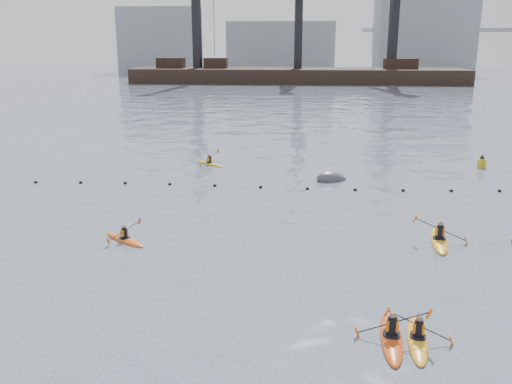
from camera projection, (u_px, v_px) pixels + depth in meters
float_line at (284, 187)px, 34.78m from camera, size 33.24×0.73×0.24m
barge_pier at (297, 74)px, 118.17m from camera, size 72.00×19.30×29.50m
skyline at (306, 39)px, 154.63m from camera, size 141.00×28.00×22.00m
kayaker_0 at (391, 336)px, 17.20m from camera, size 2.36×3.44×1.31m
kayaker_1 at (418, 338)px, 17.12m from camera, size 2.16×3.18×1.20m
kayaker_2 at (125, 239)px, 25.64m from camera, size 2.59×2.18×1.01m
kayaker_3 at (439, 240)px, 25.47m from camera, size 2.53×3.73×1.39m
kayaker_5 at (209, 163)px, 41.31m from camera, size 2.52×2.26×1.13m
mooring_buoy at (332, 180)px, 36.75m from camera, size 2.83×2.33×1.60m
nav_buoy at (482, 163)px, 40.24m from camera, size 0.62×0.62×1.13m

